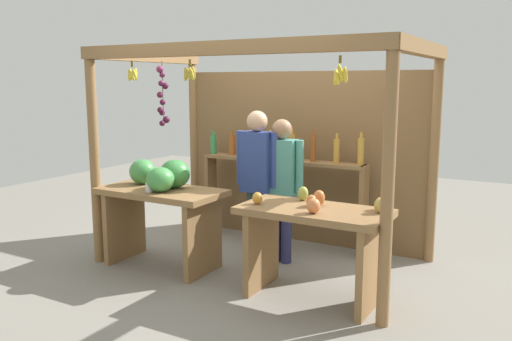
{
  "coord_description": "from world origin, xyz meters",
  "views": [
    {
      "loc": [
        2.55,
        -4.67,
        1.86
      ],
      "look_at": [
        0.0,
        -0.17,
        0.99
      ],
      "focal_mm": 36.89,
      "sensor_mm": 36.0,
      "label": 1
    }
  ],
  "objects": [
    {
      "name": "ground_plane",
      "position": [
        0.0,
        0.0,
        0.0
      ],
      "size": [
        12.0,
        12.0,
        0.0
      ],
      "primitive_type": "plane",
      "color": "gray",
      "rests_on": "ground"
    },
    {
      "name": "market_stall",
      "position": [
        -0.01,
        0.39,
        1.29
      ],
      "size": [
        3.15,
        1.82,
        2.21
      ],
      "color": "olive",
      "rests_on": "ground"
    },
    {
      "name": "fruit_counter_left",
      "position": [
        -0.85,
        -0.62,
        0.72
      ],
      "size": [
        1.27,
        0.64,
        1.09
      ],
      "color": "olive",
      "rests_on": "ground"
    },
    {
      "name": "fruit_counter_right",
      "position": [
        0.84,
        -0.64,
        0.59
      ],
      "size": [
        1.27,
        0.64,
        0.94
      ],
      "color": "olive",
      "rests_on": "ground"
    },
    {
      "name": "bottle_shelf_unit",
      "position": [
        -0.13,
        0.64,
        0.82
      ],
      "size": [
        2.02,
        0.22,
        1.35
      ],
      "color": "olive",
      "rests_on": "ground"
    },
    {
      "name": "vendor_man",
      "position": [
        -0.08,
        0.0,
        0.95
      ],
      "size": [
        0.48,
        0.21,
        1.58
      ],
      "rotation": [
        0.0,
        0.0,
        -0.05
      ],
      "color": "#2D4C4D",
      "rests_on": "ground"
    },
    {
      "name": "vendor_woman",
      "position": [
        0.16,
        0.07,
        0.89
      ],
      "size": [
        0.48,
        0.2,
        1.5
      ],
      "rotation": [
        0.0,
        0.0,
        0.17
      ],
      "color": "navy",
      "rests_on": "ground"
    }
  ]
}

